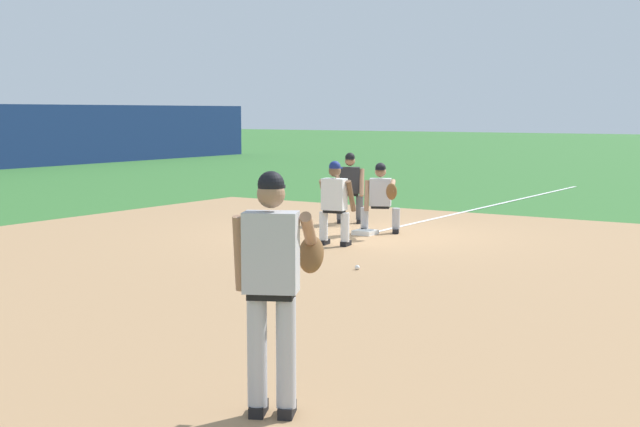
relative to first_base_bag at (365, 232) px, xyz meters
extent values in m
plane|color=#336B2D|center=(0.00, 0.00, -0.04)|extent=(160.00, 160.00, 0.00)
cube|color=#A87F56|center=(-4.52, -2.22, -0.04)|extent=(18.00, 18.00, 0.01)
cube|color=white|center=(6.41, 0.00, -0.04)|extent=(12.83, 0.10, 0.00)
cube|color=white|center=(0.00, 0.00, 0.00)|extent=(0.38, 0.38, 0.09)
sphere|color=white|center=(-3.29, -1.78, -0.01)|extent=(0.07, 0.07, 0.07)
cube|color=black|center=(-9.06, -4.33, 0.00)|extent=(0.28, 0.21, 0.09)
cylinder|color=#B2B2B7|center=(-9.10, -4.35, 0.46)|extent=(0.15, 0.15, 0.84)
cube|color=black|center=(-8.96, -4.53, 0.00)|extent=(0.28, 0.21, 0.09)
cylinder|color=#B2B2B7|center=(-9.00, -4.55, 0.46)|extent=(0.15, 0.15, 0.84)
cube|color=black|center=(-9.05, -4.45, 0.90)|extent=(0.33, 0.39, 0.06)
cube|color=#B2B2B7|center=(-9.05, -4.45, 1.22)|extent=(0.39, 0.46, 0.60)
sphere|color=#9E7051|center=(-9.03, -4.44, 1.65)|extent=(0.21, 0.21, 0.21)
sphere|color=black|center=(-9.03, -4.44, 1.72)|extent=(0.20, 0.20, 0.20)
cube|color=black|center=(-8.95, -4.40, 1.69)|extent=(0.17, 0.20, 0.02)
cylinder|color=#9E7051|center=(-9.09, -4.19, 1.19)|extent=(0.21, 0.16, 0.59)
cylinder|color=#9E7051|center=(-8.67, -4.54, 1.31)|extent=(0.51, 0.31, 0.41)
ellipsoid|color=brown|center=(-8.60, -4.51, 1.14)|extent=(0.36, 0.31, 0.34)
cube|color=black|center=(0.48, -0.39, 0.00)|extent=(0.28, 0.21, 0.09)
cylinder|color=#B2B2B7|center=(0.51, -0.38, 0.23)|extent=(0.15, 0.15, 0.40)
cube|color=black|center=(0.22, 0.15, 0.00)|extent=(0.28, 0.21, 0.09)
cylinder|color=#B2B2B7|center=(0.26, 0.17, 0.23)|extent=(0.15, 0.15, 0.40)
cube|color=black|center=(0.39, -0.10, 0.46)|extent=(0.32, 0.39, 0.06)
cube|color=#B2B2B7|center=(0.39, -0.10, 0.73)|extent=(0.39, 0.46, 0.52)
sphere|color=#9E7051|center=(0.37, -0.11, 1.12)|extent=(0.21, 0.21, 0.21)
sphere|color=black|center=(0.37, -0.11, 1.20)|extent=(0.20, 0.20, 0.20)
cube|color=black|center=(0.29, -0.15, 1.17)|extent=(0.17, 0.20, 0.02)
cylinder|color=#9E7051|center=(0.11, -0.50, 0.88)|extent=(0.57, 0.33, 0.24)
cylinder|color=#9E7051|center=(0.19, 0.08, 0.67)|extent=(0.25, 0.18, 0.58)
ellipsoid|color=brown|center=(-0.08, -0.59, 0.80)|extent=(0.28, 0.27, 0.35)
cube|color=black|center=(-1.46, -0.04, 0.00)|extent=(0.27, 0.15, 0.09)
cylinder|color=white|center=(-1.50, -0.04, 0.28)|extent=(0.15, 0.15, 0.50)
cube|color=black|center=(-1.40, -0.43, 0.00)|extent=(0.27, 0.15, 0.09)
cylinder|color=white|center=(-1.44, -0.44, 0.28)|extent=(0.15, 0.15, 0.50)
cube|color=black|center=(-1.47, -0.24, 0.55)|extent=(0.25, 0.37, 0.06)
cube|color=white|center=(-1.47, -0.24, 0.85)|extent=(0.30, 0.43, 0.54)
sphere|color=brown|center=(-1.45, -0.24, 1.25)|extent=(0.21, 0.21, 0.21)
sphere|color=navy|center=(-1.45, -0.24, 1.32)|extent=(0.20, 0.20, 0.20)
cube|color=navy|center=(-1.36, -0.22, 1.29)|extent=(0.14, 0.19, 0.02)
cylinder|color=brown|center=(-1.37, 0.03, 0.81)|extent=(0.34, 0.14, 0.56)
cylinder|color=brown|center=(-1.29, -0.46, 0.81)|extent=(0.34, 0.14, 0.56)
cube|color=black|center=(1.42, 0.97, 0.00)|extent=(0.28, 0.22, 0.09)
cylinder|color=#515154|center=(1.46, 0.98, 0.28)|extent=(0.15, 0.15, 0.50)
cube|color=black|center=(1.23, 1.32, 0.00)|extent=(0.28, 0.22, 0.09)
cylinder|color=#515154|center=(1.27, 1.34, 0.28)|extent=(0.15, 0.15, 0.50)
cube|color=black|center=(1.36, 1.16, 0.55)|extent=(0.34, 0.39, 0.06)
cube|color=#232326|center=(1.36, 1.16, 0.85)|extent=(0.40, 0.47, 0.54)
sphere|color=#9E7051|center=(1.34, 1.15, 1.25)|extent=(0.21, 0.21, 0.21)
sphere|color=black|center=(1.34, 1.15, 1.32)|extent=(0.20, 0.20, 0.20)
cube|color=black|center=(1.27, 1.11, 1.29)|extent=(0.18, 0.20, 0.02)
cylinder|color=#9E7051|center=(1.35, 0.87, 0.81)|extent=(0.33, 0.23, 0.56)
cylinder|color=#9E7051|center=(1.11, 1.31, 0.81)|extent=(0.33, 0.23, 0.56)
camera|label=1|loc=(-14.30, -8.30, 2.25)|focal=50.00mm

